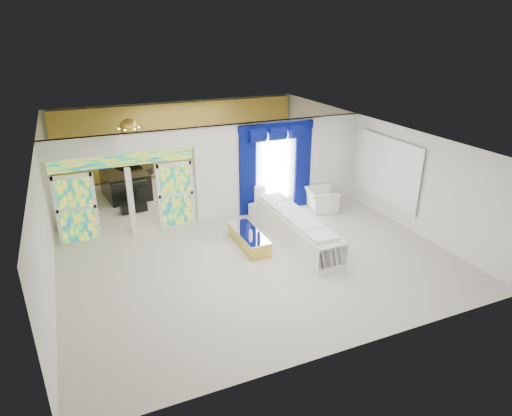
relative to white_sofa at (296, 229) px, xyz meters
name	(u,v)px	position (x,y,z in m)	size (l,w,h in m)	color
floor	(232,229)	(-1.41, 1.52, -0.37)	(12.00, 12.00, 0.00)	#B7AF9E
dividing_wall	(281,165)	(0.74, 2.52, 1.13)	(5.70, 0.18, 3.00)	white
dividing_header	(121,144)	(-4.26, 2.52, 2.35)	(4.30, 0.18, 0.55)	white
stained_panel_left	(76,208)	(-5.69, 2.52, 0.63)	(0.95, 0.04, 2.00)	#994C3F
stained_panel_right	(176,194)	(-2.84, 2.52, 0.63)	(0.95, 0.04, 2.00)	#994C3F
stained_transom	(123,160)	(-4.26, 2.52, 1.88)	(4.00, 0.05, 0.35)	#994C3F
window_pane	(275,168)	(0.49, 2.42, 1.08)	(1.00, 0.02, 2.30)	white
blue_drape_left	(248,174)	(-0.51, 2.39, 1.03)	(0.55, 0.10, 2.80)	#030848
blue_drape_right	(303,166)	(1.49, 2.39, 1.03)	(0.55, 0.10, 2.80)	#030848
blue_pelmet	(277,127)	(0.49, 2.39, 2.45)	(2.60, 0.12, 0.25)	#030848
wall_mirror	(388,170)	(3.53, 0.52, 1.18)	(0.04, 2.70, 1.90)	white
gold_curtains	(180,139)	(-1.41, 7.42, 1.13)	(9.70, 0.12, 2.90)	#BB8F2D
white_sofa	(296,229)	(0.00, 0.00, 0.00)	(0.84, 3.91, 0.75)	white
coffee_table	(249,239)	(-1.35, 0.30, -0.17)	(0.60, 1.80, 0.40)	gold
console_table	(268,208)	(0.09, 2.09, -0.16)	(1.28, 0.40, 0.43)	white
table_lamp	(260,195)	(-0.21, 2.09, 0.34)	(0.36, 0.36, 0.58)	white
armchair	(321,199)	(1.92, 1.81, -0.02)	(1.09, 0.95, 0.71)	white
grand_piano	(125,184)	(-3.95, 5.68, 0.10)	(1.42, 1.86, 0.94)	black
piano_bench	(134,208)	(-3.95, 4.08, -0.23)	(0.86, 0.34, 0.29)	black
tv_console	(72,215)	(-5.86, 3.56, 0.03)	(0.55, 0.50, 0.80)	tan
chandelier	(129,128)	(-3.71, 4.92, 2.28)	(0.60, 0.60, 0.60)	gold
decanters	(253,234)	(-1.34, -0.01, 0.13)	(0.19, 0.70, 0.23)	navy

